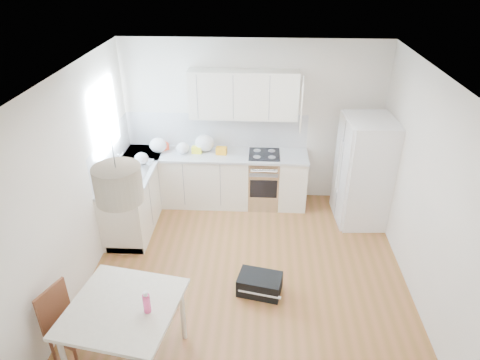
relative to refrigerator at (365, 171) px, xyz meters
The scene contains 29 objects.
floor 2.41m from the refrigerator, 140.90° to the right, with size 4.20×4.20×0.00m, color brown.
ceiling 2.91m from the refrigerator, 140.90° to the right, with size 4.20×4.20×0.00m, color white.
wall_back 1.94m from the refrigerator, 158.80° to the left, with size 4.20×4.20×0.00m, color white.
wall_left 4.13m from the refrigerator, 159.73° to the right, with size 4.20×4.20×0.00m, color white.
wall_right 1.55m from the refrigerator, 76.14° to the right, with size 4.20×4.20×0.00m, color white.
window_glassblock 3.95m from the refrigerator, behind, with size 0.02×1.00×1.00m, color #BFE0F9.
cabinets_back 2.41m from the refrigerator, behind, with size 3.00×0.60×0.88m, color white.
cabinets_left 3.58m from the refrigerator, behind, with size 0.60×1.80×0.88m, color white.
counter_back 2.38m from the refrigerator, behind, with size 3.02×0.64×0.04m, color silver.
counter_left 3.56m from the refrigerator, behind, with size 0.64×1.82×0.04m, color silver.
backsplash_back 2.47m from the refrigerator, 164.02° to the left, with size 3.00×0.01×0.58m, color white.
backsplash_left 3.87m from the refrigerator, behind, with size 0.01×1.80×0.58m, color white.
upper_cabinets 2.22m from the refrigerator, 164.73° to the left, with size 1.70×0.32×0.75m, color white.
range_oven 1.65m from the refrigerator, 166.27° to the left, with size 0.50×0.61×0.88m, color silver, non-canonical shape.
sink 3.56m from the refrigerator, behind, with size 0.50×0.80×0.16m, color silver, non-canonical shape.
refrigerator is the anchor object (origin of this frame).
dining_table 4.13m from the refrigerator, 135.06° to the right, with size 1.20×1.20×0.82m.
dining_chair 4.56m from the refrigerator, 140.40° to the right, with size 0.39×0.39×0.92m, color #512918, non-canonical shape.
drink_bottle 3.99m from the refrigerator, 131.83° to the right, with size 0.07×0.07×0.25m, color #DD3D79.
gym_bag 2.49m from the refrigerator, 131.56° to the right, with size 0.54×0.35×0.25m, color black.
pendant_lamp 4.23m from the refrigerator, 133.91° to the right, with size 0.40×0.40×0.31m, color tan.
grocery_bag_a 3.31m from the refrigerator, behind, with size 0.28×0.23×0.25m, color white.
grocery_bag_b 2.90m from the refrigerator, behind, with size 0.21×0.18×0.19m, color white.
grocery_bag_c 2.58m from the refrigerator, 169.53° to the left, with size 0.32×0.27×0.28m, color white.
grocery_bag_d 3.45m from the refrigerator, behind, with size 0.21×0.18×0.19m, color white.
grocery_bag_e 3.53m from the refrigerator, behind, with size 0.24×0.21×0.22m, color white.
snack_orange 2.28m from the refrigerator, behind, with size 0.17×0.11×0.12m, color orange.
snack_yellow 2.68m from the refrigerator, behind, with size 0.16×0.10×0.11m, color #FFF528.
snack_red 3.27m from the refrigerator, behind, with size 0.18×0.11×0.12m, color red.
Camera 1 is at (0.13, -4.49, 3.92)m, focal length 32.00 mm.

